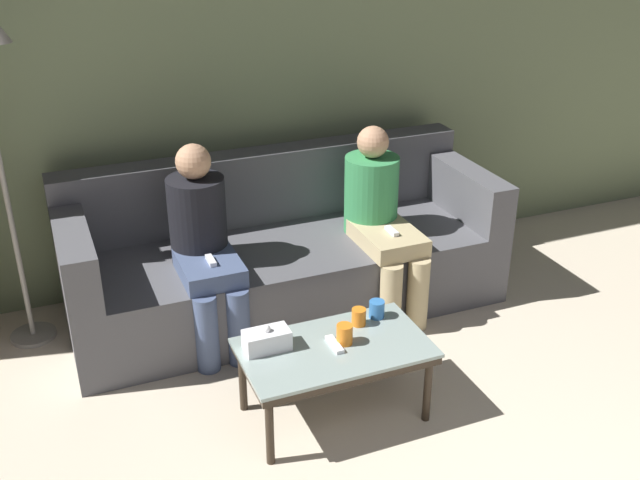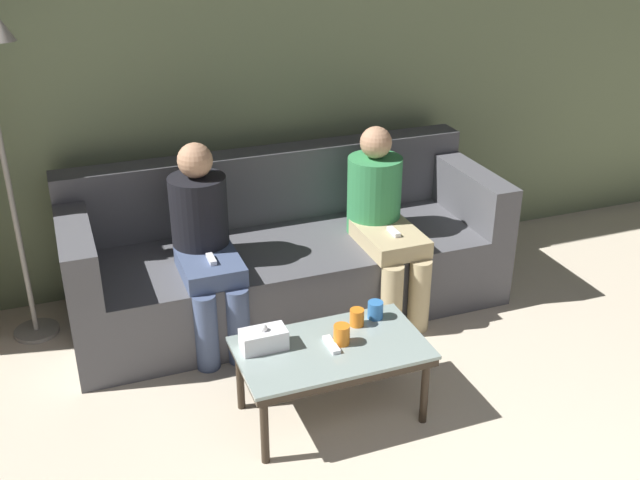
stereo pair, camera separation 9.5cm
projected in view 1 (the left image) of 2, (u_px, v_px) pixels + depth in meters
The scene contains 11 objects.
wall_back at pixel (251, 81), 4.70m from camera, with size 12.00×0.06×2.60m.
couch at pixel (283, 255), 4.67m from camera, with size 2.63×0.96×0.92m.
coffee_table at pixel (334, 354), 3.64m from camera, with size 0.92×0.52×0.41m.
cup_near_left at pixel (345, 334), 3.62m from camera, with size 0.08×0.08×0.10m.
cup_near_right at pixel (359, 317), 3.77m from camera, with size 0.07×0.07×0.09m.
cup_far_center at pixel (377, 309), 3.84m from camera, with size 0.08×0.08×0.09m.
tissue_box at pixel (267, 340), 3.57m from camera, with size 0.22×0.12×0.13m.
game_remote at pixel (334, 344), 3.61m from camera, with size 0.04×0.15×0.02m.
standing_lamp at pixel (2, 156), 3.96m from camera, with size 0.31×0.26×1.83m.
seated_person_left_end at pixel (203, 241), 4.17m from camera, with size 0.33×0.65×1.16m.
seated_person_mid_left at pixel (380, 215), 4.53m from camera, with size 0.33×0.71×1.13m.
Camera 1 is at (-1.36, -0.46, 2.44)m, focal length 42.00 mm.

